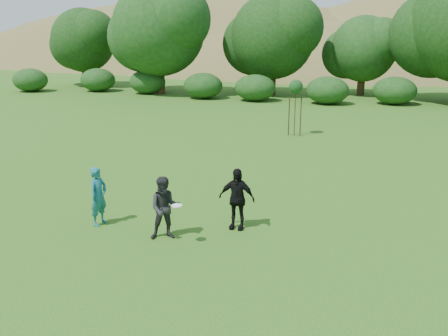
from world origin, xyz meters
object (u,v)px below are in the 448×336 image
object	(u,v)px
player_teal	(98,196)
player_grey	(165,208)
player_black	(237,199)
sapling	(296,88)

from	to	relation	value
player_teal	player_grey	distance (m)	2.20
player_grey	player_black	bearing A→B (deg)	12.85
player_black	sapling	size ratio (longest dim) A/B	0.60
player_teal	sapling	bearing A→B (deg)	-4.88
player_teal	sapling	distance (m)	14.03
player_teal	sapling	xyz separation A→B (m)	(3.22, 13.57, 1.58)
player_black	sapling	bearing A→B (deg)	92.94
player_teal	player_grey	xyz separation A→B (m)	(2.17, -0.35, 0.01)
player_black	sapling	world-z (taller)	sapling
player_teal	player_grey	world-z (taller)	player_grey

